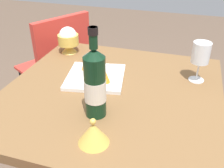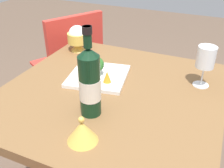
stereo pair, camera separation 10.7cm
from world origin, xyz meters
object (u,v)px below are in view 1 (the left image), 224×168
Objects in this scene: rice_bowl_lid at (93,133)px; broccoli_floret at (94,66)px; wine_bottle at (95,83)px; carrot_garnish_right at (106,77)px; chair_by_wall at (59,61)px; wine_glass at (201,54)px; rice_bowl at (68,39)px; serving_plate at (96,77)px; carrot_garnish_left at (85,63)px.

broccoli_floret is at bearing 110.42° from rice_bowl_lid.
broccoli_floret is (-0.14, 0.38, 0.03)m from rice_bowl_lid.
wine_bottle reaches higher than carrot_garnish_right.
wine_glass is at bearing -82.83° from chair_by_wall.
rice_bowl is at bearing 137.45° from carrot_garnish_right.
wine_glass is (0.88, -0.36, 0.32)m from chair_by_wall.
serving_plate is 0.09m from carrot_garnish_right.
rice_bowl is (-0.33, 0.48, -0.05)m from wine_bottle.
chair_by_wall is 9.91× the size of broccoli_floret.
carrot_garnish_left reaches higher than carrot_garnish_right.
rice_bowl_lid reaches higher than carrot_garnish_right.
rice_bowl_lid is at bearing -70.48° from serving_plate.
wine_bottle reaches higher than chair_by_wall.
wine_bottle reaches higher than rice_bowl_lid.
carrot_garnish_left is (-0.20, 0.43, 0.01)m from rice_bowl_lid.
chair_by_wall reaches higher than carrot_garnish_left.
wine_bottle is at bearing -113.79° from chair_by_wall.
rice_bowl reaches higher than carrot_garnish_right.
rice_bowl_lid is at bearing -69.58° from broccoli_floret.
chair_by_wall is 0.71m from broccoli_floret.
rice_bowl is at bearing 134.38° from broccoli_floret.
wine_bottle is at bearing 107.38° from rice_bowl_lid.
wine_glass is 3.45× the size of carrot_garnish_right.
wine_glass reaches higher than rice_bowl.
broccoli_floret is at bearing -37.04° from carrot_garnish_left.
carrot_garnish_right is (-0.37, -0.16, -0.09)m from wine_glass.
rice_bowl_lid is at bearing -78.05° from carrot_garnish_right.
carrot_garnish_left is 0.16m from carrot_garnish_right.
carrot_garnish_left is at bearing -109.32° from chair_by_wall.
carrot_garnish_right is at bearing -156.36° from wine_glass.
wine_bottle is at bearing -81.99° from carrot_garnish_right.
chair_by_wall is 0.42m from rice_bowl.
carrot_garnish_left is at bearing 146.82° from carrot_garnish_right.
serving_plate is (-0.43, -0.12, -0.12)m from wine_glass.
wine_glass is 2.85× the size of carrot_garnish_left.
rice_bowl is (-0.67, 0.12, -0.05)m from wine_glass.
chair_by_wall reaches higher than serving_plate.
carrot_garnish_right is (0.13, -0.09, -0.01)m from carrot_garnish_left.
rice_bowl_lid is (0.59, -0.87, 0.23)m from chair_by_wall.
chair_by_wall is 1.07m from rice_bowl_lid.
chair_by_wall is at bearing 133.29° from serving_plate.
wine_bottle is 1.82× the size of wine_glass.
serving_plate is at bearing 145.30° from carrot_garnish_right.
rice_bowl is 0.73m from rice_bowl_lid.
rice_bowl is 1.42× the size of rice_bowl_lid.
rice_bowl_lid is at bearing -64.68° from carrot_garnish_left.
serving_plate is 0.09m from carrot_garnish_left.
carrot_garnish_left is at bearing 115.32° from rice_bowl_lid.
rice_bowl_lid is 0.41m from broccoli_floret.
rice_bowl is (0.21, -0.24, 0.27)m from chair_by_wall.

